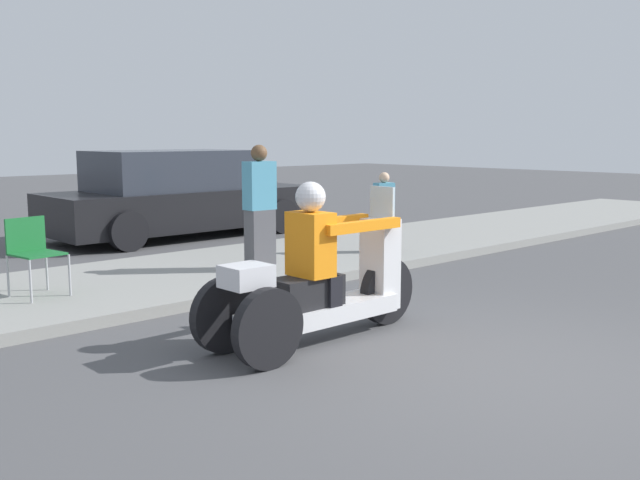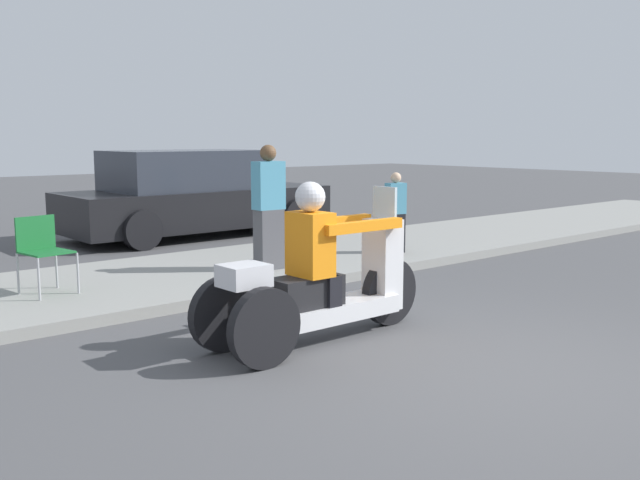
# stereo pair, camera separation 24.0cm
# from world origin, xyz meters

# --- Properties ---
(ground_plane) EXTENTS (60.00, 60.00, 0.00)m
(ground_plane) POSITION_xyz_m (0.00, 0.00, 0.00)
(ground_plane) COLOR #4C4C4F
(sidewalk_strip) EXTENTS (28.00, 2.80, 0.12)m
(sidewalk_strip) POSITION_xyz_m (0.00, 4.60, 0.06)
(sidewalk_strip) COLOR gray
(sidewalk_strip) RESTS_ON ground
(motorcycle_trike) EXTENTS (2.31, 0.67, 1.41)m
(motorcycle_trike) POSITION_xyz_m (-0.47, 1.52, 0.51)
(motorcycle_trike) COLOR black
(motorcycle_trike) RESTS_ON ground
(spectator_near_curb) EXTENTS (0.38, 0.24, 1.56)m
(spectator_near_curb) POSITION_xyz_m (0.88, 4.07, 0.87)
(spectator_near_curb) COLOR #515156
(spectator_near_curb) RESTS_ON sidewalk_strip
(spectator_far_back) EXTENTS (0.31, 0.23, 1.16)m
(spectator_far_back) POSITION_xyz_m (3.04, 3.94, 0.68)
(spectator_far_back) COLOR black
(spectator_far_back) RESTS_ON sidewalk_strip
(folding_chair_curbside) EXTENTS (0.53, 0.53, 0.82)m
(folding_chair_curbside) POSITION_xyz_m (-1.79, 4.52, 0.62)
(folding_chair_curbside) COLOR #A5A8AD
(folding_chair_curbside) RESTS_ON sidewalk_strip
(parked_car_lot_right) EXTENTS (4.80, 2.04, 1.54)m
(parked_car_lot_right) POSITION_xyz_m (2.16, 8.10, 0.73)
(parked_car_lot_right) COLOR black
(parked_car_lot_right) RESTS_ON ground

